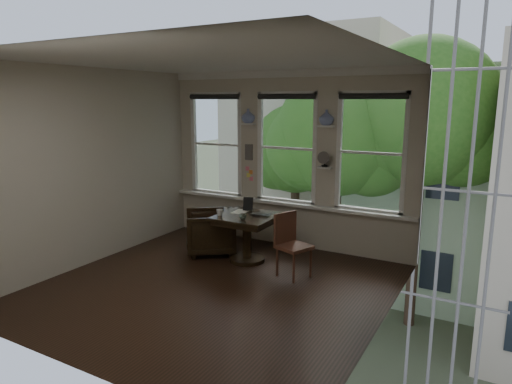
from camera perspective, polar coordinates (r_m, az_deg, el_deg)
The scene contains 25 objects.
ground at distance 6.40m, azimuth -5.11°, elevation -11.76°, with size 4.50×4.50×0.00m, color black.
ceiling at distance 5.90m, azimuth -5.65°, elevation 16.10°, with size 4.50×4.50×0.00m, color silver.
wall_back at distance 7.90m, azimuth 3.96°, elevation 4.04°, with size 4.50×4.50×0.00m, color beige.
wall_front at distance 4.35m, azimuth -22.44°, elevation -2.93°, with size 4.50×4.50×0.00m, color beige.
wall_left at distance 7.47m, azimuth -19.75°, elevation 2.96°, with size 4.50×4.50×0.00m, color beige.
wall_right at distance 5.06m, azimuth 16.11°, elevation -0.59°, with size 4.50×4.50×0.00m, color beige.
window_left at distance 8.60m, azimuth -4.84°, elevation 5.97°, with size 1.10×0.12×1.90m, color white, non-canonical shape.
window_center at distance 7.88m, azimuth 3.98°, elevation 5.48°, with size 1.10×0.12×1.90m, color white, non-canonical shape.
window_right at distance 7.38m, azimuth 14.23°, elevation 4.75°, with size 1.10×0.12×1.90m, color white, non-canonical shape.
shelf_left at distance 8.10m, azimuth -0.98°, elevation 8.51°, with size 0.26×0.16×0.03m, color white.
shelf_right at distance 7.47m, azimuth 8.76°, elevation 8.13°, with size 0.26×0.16×0.03m, color white.
intercom at distance 8.16m, azimuth -0.87°, elevation 5.01°, with size 0.14×0.06×0.28m, color #59544F.
sticky_notes at distance 8.21m, azimuth -0.84°, elevation 2.59°, with size 0.16×0.01×0.24m, color pink, non-canonical shape.
desk_fan at distance 7.51m, azimuth 8.58°, elevation 3.78°, with size 0.20×0.20×0.24m, color #59544F, non-canonical shape.
vase_left at distance 8.09m, azimuth -0.99°, elevation 9.49°, with size 0.24×0.24×0.25m, color white.
vase_right at distance 7.47m, azimuth 8.80°, elevation 9.20°, with size 0.24×0.24×0.25m, color white.
table at distance 7.22m, azimuth -1.12°, elevation -5.80°, with size 0.90×0.90×0.75m, color black, non-canonical shape.
armchair_left at distance 7.64m, azimuth -5.75°, elevation -4.99°, with size 0.77×0.80×0.72m, color black.
cushion_red at distance 7.61m, azimuth -5.76°, elevation -4.35°, with size 0.45×0.45×0.06m, color maroon.
side_chair_right at distance 6.59m, azimuth 4.78°, elevation -6.76°, with size 0.42×0.42×0.92m, color #452618, non-canonical shape.
laptop at distance 7.06m, azimuth 0.46°, elevation -2.93°, with size 0.32×0.20×0.02m, color black.
mug at distance 7.12m, azimuth -4.58°, elevation -2.56°, with size 0.10×0.10×0.09m, color white.
drinking_glass at distance 6.85m, azimuth -1.68°, elevation -3.13°, with size 0.11×0.11×0.09m, color white.
tablet at distance 7.39m, azimuth -0.99°, elevation -1.50°, with size 0.16×0.02×0.22m, color black.
papers at distance 7.35m, azimuth -1.92°, elevation -2.45°, with size 0.22×0.30×0.00m, color silver.
Camera 1 is at (3.35, -4.83, 2.52)m, focal length 32.00 mm.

